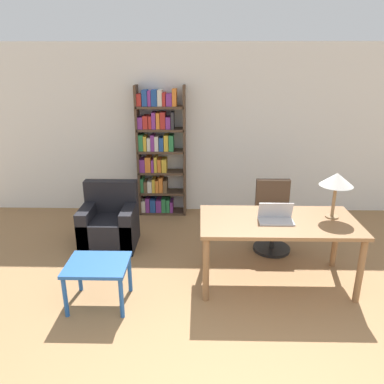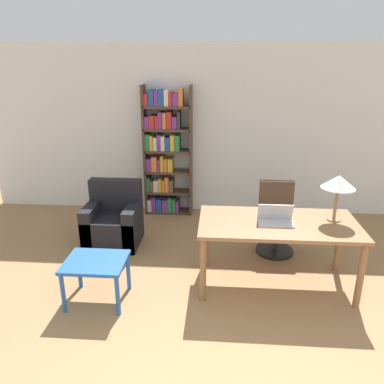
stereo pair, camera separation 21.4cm
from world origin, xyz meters
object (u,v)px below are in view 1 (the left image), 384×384
(laptop, at_px, (276,217))
(table_lamp, at_px, (337,180))
(side_table_blue, at_px, (98,269))
(office_chair, at_px, (273,219))
(desk, at_px, (278,228))
(armchair, at_px, (110,225))
(bookshelf, at_px, (158,153))

(laptop, distance_m, table_lamp, 0.77)
(side_table_blue, bearing_deg, office_chair, 32.45)
(desk, distance_m, office_chair, 0.88)
(armchair, bearing_deg, office_chair, -1.28)
(table_lamp, distance_m, office_chair, 1.19)
(office_chair, relative_size, bookshelf, 0.45)
(table_lamp, xyz_separation_m, bookshelf, (-2.15, 1.96, -0.17))
(desk, distance_m, armchair, 2.31)
(desk, distance_m, bookshelf, 2.60)
(desk, relative_size, bookshelf, 0.82)
(desk, xyz_separation_m, side_table_blue, (-1.91, -0.45, -0.27))
(bookshelf, bearing_deg, laptop, -54.49)
(table_lamp, height_order, armchair, table_lamp)
(office_chair, height_order, armchair, office_chair)
(armchair, distance_m, bookshelf, 1.50)
(table_lamp, bearing_deg, side_table_blue, -167.76)
(laptop, relative_size, side_table_blue, 0.59)
(laptop, bearing_deg, table_lamp, 11.33)
(desk, xyz_separation_m, bookshelf, (-1.54, 2.06, 0.35))
(desk, relative_size, office_chair, 1.83)
(laptop, height_order, bookshelf, bookshelf)
(office_chair, xyz_separation_m, bookshelf, (-1.65, 1.23, 0.61))
(table_lamp, bearing_deg, laptop, -168.67)
(laptop, xyz_separation_m, bookshelf, (-1.49, 2.10, 0.21))
(bookshelf, bearing_deg, side_table_blue, -98.49)
(side_table_blue, bearing_deg, bookshelf, 81.51)
(side_table_blue, bearing_deg, armchair, 98.06)
(laptop, distance_m, bookshelf, 2.58)
(desk, bearing_deg, armchair, 157.11)
(laptop, relative_size, armchair, 0.43)
(office_chair, distance_m, armchair, 2.22)
(laptop, xyz_separation_m, table_lamp, (0.65, 0.13, 0.38))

